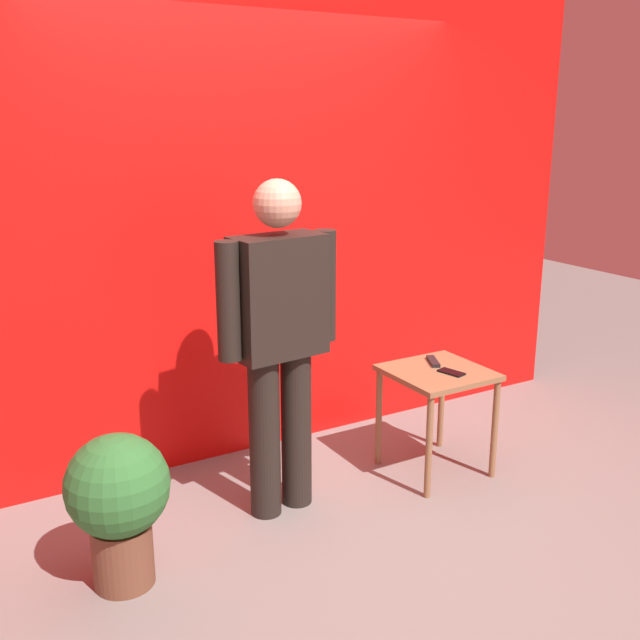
{
  "coord_description": "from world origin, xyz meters",
  "views": [
    {
      "loc": [
        -1.84,
        -2.58,
        1.97
      ],
      "look_at": [
        -0.0,
        0.55,
        0.95
      ],
      "focal_mm": 41.65,
      "sensor_mm": 36.0,
      "label": 1
    }
  ],
  "objects_px": {
    "tv_remote": "(433,361)",
    "potted_plant": "(118,498)",
    "standing_person": "(279,333)",
    "side_table": "(437,386)",
    "cell_phone": "(451,372)"
  },
  "relations": [
    {
      "from": "tv_remote",
      "to": "potted_plant",
      "type": "xyz_separation_m",
      "value": [
        -1.88,
        -0.27,
        -0.2
      ]
    },
    {
      "from": "standing_person",
      "to": "potted_plant",
      "type": "height_order",
      "value": "standing_person"
    },
    {
      "from": "side_table",
      "to": "cell_phone",
      "type": "relative_size",
      "value": 4.18
    },
    {
      "from": "side_table",
      "to": "standing_person",
      "type": "bearing_deg",
      "value": 175.66
    },
    {
      "from": "standing_person",
      "to": "side_table",
      "type": "xyz_separation_m",
      "value": [
        0.94,
        -0.07,
        -0.43
      ]
    },
    {
      "from": "cell_phone",
      "to": "standing_person",
      "type": "bearing_deg",
      "value": 157.12
    },
    {
      "from": "standing_person",
      "to": "cell_phone",
      "type": "height_order",
      "value": "standing_person"
    },
    {
      "from": "cell_phone",
      "to": "tv_remote",
      "type": "relative_size",
      "value": 0.85
    },
    {
      "from": "side_table",
      "to": "potted_plant",
      "type": "relative_size",
      "value": 0.88
    },
    {
      "from": "side_table",
      "to": "tv_remote",
      "type": "distance_m",
      "value": 0.16
    },
    {
      "from": "tv_remote",
      "to": "potted_plant",
      "type": "relative_size",
      "value": 0.25
    },
    {
      "from": "cell_phone",
      "to": "tv_remote",
      "type": "xyz_separation_m",
      "value": [
        0.02,
        0.18,
        0.01
      ]
    },
    {
      "from": "cell_phone",
      "to": "side_table",
      "type": "bearing_deg",
      "value": 96.67
    },
    {
      "from": "tv_remote",
      "to": "cell_phone",
      "type": "bearing_deg",
      "value": -70.99
    },
    {
      "from": "side_table",
      "to": "potted_plant",
      "type": "distance_m",
      "value": 1.83
    }
  ]
}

